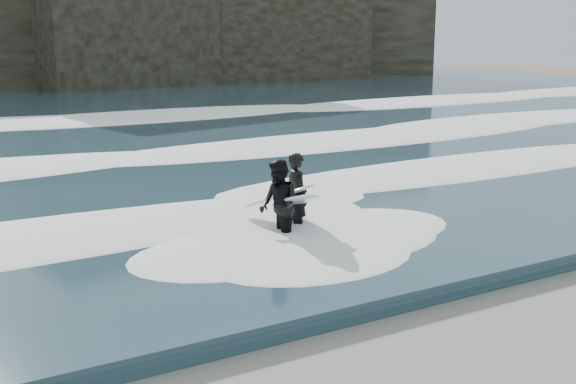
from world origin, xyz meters
name	(u,v)px	position (x,y,z in m)	size (l,w,h in m)	color
sea	(26,117)	(0.00, 29.00, 0.15)	(90.00, 52.00, 0.30)	#213A46
foam_near	(222,201)	(0.00, 9.00, 0.40)	(60.00, 3.20, 0.20)	white
foam_mid	(117,152)	(0.00, 16.00, 0.42)	(60.00, 4.00, 0.24)	white
foam_far	(46,119)	(0.00, 25.00, 0.45)	(60.00, 4.80, 0.30)	white
surfer_left	(293,196)	(0.50, 6.95, 0.84)	(1.15, 1.86, 1.66)	black
surfer_right	(282,205)	(-0.03, 6.47, 0.84)	(1.50, 2.35, 1.66)	black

